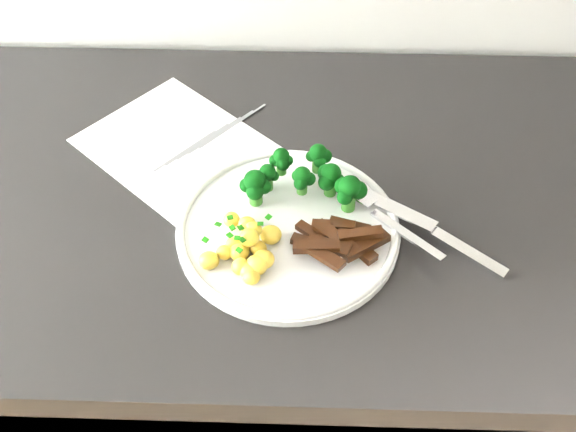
{
  "coord_description": "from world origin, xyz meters",
  "views": [
    {
      "loc": [
        -0.02,
        1.06,
        1.55
      ],
      "look_at": [
        -0.03,
        1.6,
        0.94
      ],
      "focal_mm": 42.65,
      "sensor_mm": 36.0,
      "label": 1
    }
  ],
  "objects_px": {
    "broccoli": "(305,177)",
    "counter": "(255,368)",
    "fork": "(393,222)",
    "potatoes": "(247,250)",
    "knife": "(443,238)",
    "plate": "(288,228)",
    "recipe_paper": "(185,151)",
    "beef_strips": "(339,240)"
  },
  "relations": [
    {
      "from": "fork",
      "to": "potatoes",
      "type": "bearing_deg",
      "value": -163.75
    },
    {
      "from": "plate",
      "to": "broccoli",
      "type": "xyz_separation_m",
      "value": [
        0.02,
        0.05,
        0.03
      ]
    },
    {
      "from": "potatoes",
      "to": "knife",
      "type": "distance_m",
      "value": 0.24
    },
    {
      "from": "plate",
      "to": "fork",
      "type": "height_order",
      "value": "fork"
    },
    {
      "from": "counter",
      "to": "knife",
      "type": "xyz_separation_m",
      "value": [
        0.25,
        -0.08,
        0.46
      ]
    },
    {
      "from": "fork",
      "to": "knife",
      "type": "xyz_separation_m",
      "value": [
        0.06,
        -0.02,
        -0.01
      ]
    },
    {
      "from": "broccoli",
      "to": "counter",
      "type": "bearing_deg",
      "value": 172.39
    },
    {
      "from": "counter",
      "to": "potatoes",
      "type": "xyz_separation_m",
      "value": [
        0.01,
        -0.11,
        0.48
      ]
    },
    {
      "from": "fork",
      "to": "counter",
      "type": "bearing_deg",
      "value": 161.84
    },
    {
      "from": "beef_strips",
      "to": "knife",
      "type": "height_order",
      "value": "beef_strips"
    },
    {
      "from": "recipe_paper",
      "to": "broccoli",
      "type": "bearing_deg",
      "value": -27.12
    },
    {
      "from": "plate",
      "to": "fork",
      "type": "relative_size",
      "value": 2.08
    },
    {
      "from": "potatoes",
      "to": "knife",
      "type": "relative_size",
      "value": 0.55
    },
    {
      "from": "plate",
      "to": "beef_strips",
      "type": "height_order",
      "value": "beef_strips"
    },
    {
      "from": "potatoes",
      "to": "plate",
      "type": "bearing_deg",
      "value": 44.8
    },
    {
      "from": "counter",
      "to": "fork",
      "type": "distance_m",
      "value": 0.51
    },
    {
      "from": "counter",
      "to": "plate",
      "type": "xyz_separation_m",
      "value": [
        0.06,
        -0.07,
        0.46
      ]
    },
    {
      "from": "recipe_paper",
      "to": "beef_strips",
      "type": "distance_m",
      "value": 0.27
    },
    {
      "from": "recipe_paper",
      "to": "beef_strips",
      "type": "bearing_deg",
      "value": -39.0
    },
    {
      "from": "knife",
      "to": "fork",
      "type": "bearing_deg",
      "value": 165.83
    },
    {
      "from": "recipe_paper",
      "to": "potatoes",
      "type": "xyz_separation_m",
      "value": [
        0.1,
        -0.18,
        0.02
      ]
    },
    {
      "from": "recipe_paper",
      "to": "plate",
      "type": "height_order",
      "value": "plate"
    },
    {
      "from": "plate",
      "to": "beef_strips",
      "type": "distance_m",
      "value": 0.07
    },
    {
      "from": "plate",
      "to": "potatoes",
      "type": "xyz_separation_m",
      "value": [
        -0.05,
        -0.05,
        0.01
      ]
    },
    {
      "from": "counter",
      "to": "recipe_paper",
      "type": "height_order",
      "value": "recipe_paper"
    },
    {
      "from": "knife",
      "to": "broccoli",
      "type": "bearing_deg",
      "value": 158.48
    },
    {
      "from": "beef_strips",
      "to": "fork",
      "type": "height_order",
      "value": "beef_strips"
    },
    {
      "from": "knife",
      "to": "plate",
      "type": "bearing_deg",
      "value": 176.56
    },
    {
      "from": "recipe_paper",
      "to": "plate",
      "type": "bearing_deg",
      "value": -43.74
    },
    {
      "from": "recipe_paper",
      "to": "plate",
      "type": "distance_m",
      "value": 0.2
    },
    {
      "from": "counter",
      "to": "recipe_paper",
      "type": "distance_m",
      "value": 0.47
    },
    {
      "from": "beef_strips",
      "to": "plate",
      "type": "bearing_deg",
      "value": 155.4
    },
    {
      "from": "knife",
      "to": "beef_strips",
      "type": "bearing_deg",
      "value": -172.48
    },
    {
      "from": "counter",
      "to": "knife",
      "type": "distance_m",
      "value": 0.53
    },
    {
      "from": "counter",
      "to": "potatoes",
      "type": "bearing_deg",
      "value": -82.82
    },
    {
      "from": "counter",
      "to": "recipe_paper",
      "type": "xyz_separation_m",
      "value": [
        -0.08,
        0.07,
        0.46
      ]
    },
    {
      "from": "counter",
      "to": "fork",
      "type": "height_order",
      "value": "fork"
    },
    {
      "from": "broccoli",
      "to": "knife",
      "type": "relative_size",
      "value": 0.82
    },
    {
      "from": "recipe_paper",
      "to": "potatoes",
      "type": "height_order",
      "value": "potatoes"
    },
    {
      "from": "counter",
      "to": "beef_strips",
      "type": "xyz_separation_m",
      "value": [
        0.12,
        -0.09,
        0.48
      ]
    },
    {
      "from": "counter",
      "to": "potatoes",
      "type": "height_order",
      "value": "potatoes"
    },
    {
      "from": "counter",
      "to": "knife",
      "type": "relative_size",
      "value": 12.72
    }
  ]
}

